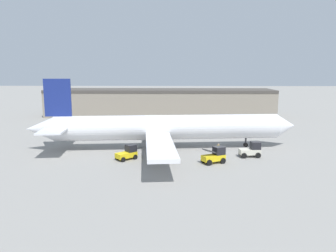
{
  "coord_description": "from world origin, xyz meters",
  "views": [
    {
      "loc": [
        1.11,
        -51.45,
        12.61
      ],
      "look_at": [
        0.0,
        0.0,
        3.66
      ],
      "focal_mm": 35.0,
      "sensor_mm": 36.0,
      "label": 1
    }
  ],
  "objects_px": {
    "pushback_tug": "(251,150)",
    "ground_crew_worker": "(218,149)",
    "baggage_tug": "(128,153)",
    "belt_loader_truck": "(215,155)",
    "airplane": "(162,128)"
  },
  "relations": [
    {
      "from": "pushback_tug",
      "to": "ground_crew_worker",
      "type": "bearing_deg",
      "value": 164.48
    },
    {
      "from": "baggage_tug",
      "to": "pushback_tug",
      "type": "distance_m",
      "value": 17.89
    },
    {
      "from": "belt_loader_truck",
      "to": "baggage_tug",
      "type": "bearing_deg",
      "value": 146.32
    },
    {
      "from": "airplane",
      "to": "ground_crew_worker",
      "type": "xyz_separation_m",
      "value": [
        8.51,
        -4.04,
        -2.44
      ]
    },
    {
      "from": "baggage_tug",
      "to": "belt_loader_truck",
      "type": "xyz_separation_m",
      "value": [
        12.12,
        -1.65,
        0.12
      ]
    },
    {
      "from": "baggage_tug",
      "to": "pushback_tug",
      "type": "xyz_separation_m",
      "value": [
        17.81,
        1.65,
        0.1
      ]
    },
    {
      "from": "ground_crew_worker",
      "to": "pushback_tug",
      "type": "xyz_separation_m",
      "value": [
        4.69,
        -0.82,
        0.1
      ]
    },
    {
      "from": "airplane",
      "to": "belt_loader_truck",
      "type": "bearing_deg",
      "value": -52.97
    },
    {
      "from": "belt_loader_truck",
      "to": "pushback_tug",
      "type": "height_order",
      "value": "pushback_tug"
    },
    {
      "from": "airplane",
      "to": "belt_loader_truck",
      "type": "height_order",
      "value": "airplane"
    },
    {
      "from": "pushback_tug",
      "to": "airplane",
      "type": "bearing_deg",
      "value": 154.18
    },
    {
      "from": "airplane",
      "to": "baggage_tug",
      "type": "height_order",
      "value": "airplane"
    },
    {
      "from": "baggage_tug",
      "to": "pushback_tug",
      "type": "height_order",
      "value": "pushback_tug"
    },
    {
      "from": "airplane",
      "to": "pushback_tug",
      "type": "xyz_separation_m",
      "value": [
        13.21,
        -4.85,
        -2.35
      ]
    },
    {
      "from": "airplane",
      "to": "pushback_tug",
      "type": "distance_m",
      "value": 14.26
    }
  ]
}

